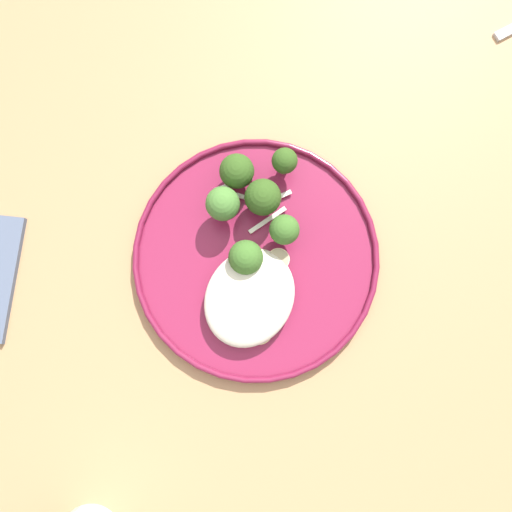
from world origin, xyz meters
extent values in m
plane|color=#2D2B28|center=(0.00, 0.00, 0.00)|extent=(6.00, 6.00, 0.00)
cube|color=#9E754C|center=(0.00, 0.00, 0.72)|extent=(1.40, 1.00, 0.04)
cylinder|color=maroon|center=(-0.02, 0.02, 0.74)|extent=(0.29, 0.29, 0.01)
torus|color=maroon|center=(-0.02, 0.02, 0.75)|extent=(0.29, 0.29, 0.01)
ellipsoid|color=beige|center=(-0.06, 0.00, 0.77)|extent=(0.12, 0.10, 0.03)
cylinder|color=beige|center=(-0.01, -0.01, 0.76)|extent=(0.03, 0.03, 0.02)
cylinder|color=#988766|center=(-0.01, -0.01, 0.77)|extent=(0.02, 0.02, 0.00)
cylinder|color=beige|center=(-0.06, 0.00, 0.76)|extent=(0.03, 0.03, 0.01)
cylinder|color=#988766|center=(-0.06, 0.00, 0.77)|extent=(0.03, 0.03, 0.00)
cylinder|color=#E5C689|center=(-0.09, 0.00, 0.76)|extent=(0.03, 0.03, 0.01)
cylinder|color=#958159|center=(-0.09, 0.00, 0.77)|extent=(0.02, 0.02, 0.00)
cylinder|color=#DBB77A|center=(-0.08, 0.02, 0.76)|extent=(0.03, 0.03, 0.01)
cylinder|color=#8E774F|center=(-0.08, 0.02, 0.77)|extent=(0.03, 0.03, 0.00)
cylinder|color=#E5C689|center=(-0.06, -0.02, 0.76)|extent=(0.03, 0.03, 0.01)
cylinder|color=#958159|center=(-0.06, -0.02, 0.77)|extent=(0.03, 0.03, 0.00)
cylinder|color=#E5C689|center=(-0.09, -0.03, 0.76)|extent=(0.03, 0.03, 0.01)
cylinder|color=#958159|center=(-0.09, -0.03, 0.77)|extent=(0.03, 0.03, 0.00)
cylinder|color=#89A356|center=(0.02, 0.07, 0.76)|extent=(0.02, 0.02, 0.02)
sphere|color=#42702D|center=(0.02, 0.07, 0.79)|extent=(0.04, 0.04, 0.04)
cylinder|color=#89A356|center=(-0.03, 0.02, 0.76)|extent=(0.02, 0.02, 0.02)
sphere|color=#386023|center=(-0.03, 0.02, 0.78)|extent=(0.04, 0.04, 0.04)
cylinder|color=#89A356|center=(0.04, 0.04, 0.76)|extent=(0.02, 0.02, 0.02)
sphere|color=#2D4C19|center=(0.04, 0.04, 0.78)|extent=(0.04, 0.04, 0.04)
cylinder|color=#7A994C|center=(0.06, 0.08, 0.76)|extent=(0.01, 0.01, 0.02)
sphere|color=#2D4C19|center=(0.06, 0.08, 0.78)|extent=(0.04, 0.04, 0.04)
cylinder|color=#7A994C|center=(0.02, 0.00, 0.76)|extent=(0.01, 0.01, 0.02)
sphere|color=#386023|center=(0.02, 0.00, 0.79)|extent=(0.03, 0.03, 0.03)
cylinder|color=#7A994C|center=(0.09, 0.04, 0.76)|extent=(0.02, 0.02, 0.02)
sphere|color=#2D4C19|center=(0.09, 0.04, 0.78)|extent=(0.03, 0.03, 0.03)
cube|color=silver|center=(0.04, 0.05, 0.75)|extent=(0.01, 0.05, 0.00)
cube|color=silver|center=(0.05, 0.08, 0.75)|extent=(0.04, 0.04, 0.00)
cube|color=silver|center=(0.05, 0.03, 0.75)|extent=(0.04, 0.03, 0.00)
cube|color=silver|center=(0.03, 0.02, 0.75)|extent=(0.05, 0.03, 0.00)
camera|label=1|loc=(-0.10, -0.03, 1.37)|focal=37.31mm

